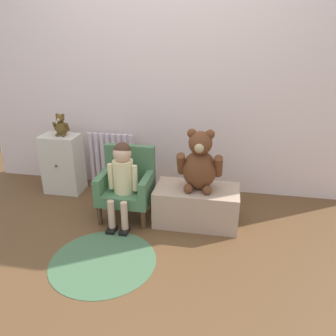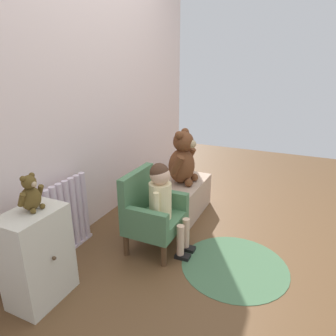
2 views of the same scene
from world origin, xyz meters
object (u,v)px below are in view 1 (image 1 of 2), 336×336
(small_dresser, at_px, (63,164))
(large_teddy_bear, at_px, (200,164))
(small_teddy_bear, at_px, (61,126))
(child_armchair, at_px, (127,184))
(low_bench, at_px, (196,205))
(radiator, at_px, (112,161))
(floor_rug, at_px, (103,261))
(child_figure, at_px, (122,172))

(small_dresser, relative_size, large_teddy_bear, 1.17)
(large_teddy_bear, xyz_separation_m, small_teddy_bear, (-1.37, 0.37, 0.15))
(small_teddy_bear, bearing_deg, child_armchair, -25.47)
(low_bench, xyz_separation_m, small_teddy_bear, (-1.36, 0.37, 0.53))
(small_dresser, relative_size, child_armchair, 0.96)
(small_dresser, height_order, small_teddy_bear, small_teddy_bear)
(radiator, xyz_separation_m, small_teddy_bear, (-0.42, -0.19, 0.40))
(floor_rug, bearing_deg, radiator, 106.07)
(child_figure, xyz_separation_m, floor_rug, (0.01, -0.56, -0.45))
(small_dresser, bearing_deg, large_teddy_bear, -14.43)
(child_armchair, height_order, floor_rug, child_armchair)
(radiator, xyz_separation_m, child_armchair, (0.33, -0.54, 0.01))
(radiator, xyz_separation_m, small_dresser, (-0.45, -0.19, 0.01))
(floor_rug, bearing_deg, low_bench, 47.94)
(small_dresser, height_order, child_figure, child_figure)
(child_armchair, xyz_separation_m, floor_rug, (0.01, -0.67, -0.30))
(low_bench, bearing_deg, child_figure, -170.93)
(radiator, distance_m, small_dresser, 0.49)
(child_armchair, xyz_separation_m, small_teddy_bear, (-0.75, 0.36, 0.39))
(radiator, bearing_deg, large_teddy_bear, -30.05)
(child_armchair, bearing_deg, small_teddy_bear, 154.53)
(radiator, relative_size, large_teddy_bear, 1.14)
(child_armchair, bearing_deg, large_teddy_bear, -0.92)
(child_armchair, bearing_deg, floor_rug, -88.76)
(radiator, height_order, large_teddy_bear, large_teddy_bear)
(child_armchair, distance_m, low_bench, 0.63)
(low_bench, bearing_deg, floor_rug, -132.06)
(child_armchair, relative_size, floor_rug, 0.81)
(floor_rug, bearing_deg, small_teddy_bear, 126.76)
(low_bench, bearing_deg, small_dresser, 165.48)
(child_armchair, distance_m, small_teddy_bear, 0.92)
(radiator, distance_m, large_teddy_bear, 1.14)
(small_dresser, xyz_separation_m, low_bench, (1.39, -0.36, -0.14))
(radiator, relative_size, low_bench, 0.82)
(child_armchair, relative_size, large_teddy_bear, 1.22)
(small_teddy_bear, bearing_deg, floor_rug, -53.24)
(child_armchair, relative_size, child_figure, 0.88)
(large_teddy_bear, xyz_separation_m, floor_rug, (-0.61, -0.66, -0.54))
(large_teddy_bear, height_order, small_teddy_bear, large_teddy_bear)
(large_teddy_bear, bearing_deg, radiator, 149.95)
(small_dresser, distance_m, child_figure, 0.92)
(small_dresser, height_order, floor_rug, small_dresser)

